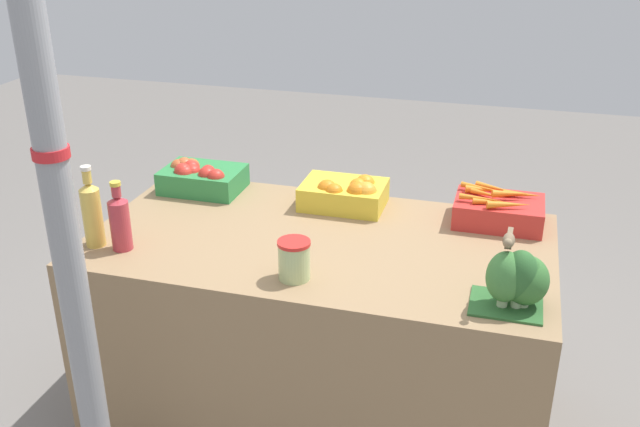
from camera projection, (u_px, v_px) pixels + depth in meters
name	position (u px, v px, depth m)	size (l,w,h in m)	color
ground_plane	(320.00, 414.00, 2.96)	(10.00, 10.00, 0.00)	slate
market_table	(320.00, 331.00, 2.79)	(1.69, 0.91, 0.81)	#937551
support_pole	(51.00, 154.00, 1.88)	(0.10, 0.10, 2.69)	gray
apple_crate	(200.00, 177.00, 3.02)	(0.33, 0.24, 0.13)	#2D8442
orange_crate	(347.00, 193.00, 2.86)	(0.33, 0.24, 0.13)	gold
carrot_crate	(498.00, 210.00, 2.72)	(0.33, 0.24, 0.14)	red
broccoli_pile	(519.00, 279.00, 2.14)	(0.23, 0.18, 0.20)	#2D602D
juice_bottle_golden	(92.00, 212.00, 2.52)	(0.07, 0.07, 0.30)	gold
juice_bottle_ruby	(120.00, 221.00, 2.50)	(0.07, 0.07, 0.26)	#B2333D
pickle_jar	(294.00, 260.00, 2.32)	(0.11, 0.11, 0.14)	#B2C684
sparrow_bird	(509.00, 241.00, 2.10)	(0.04, 0.14, 0.05)	#4C3D2D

